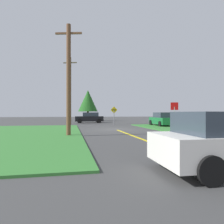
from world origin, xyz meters
TOP-DOWN VIEW (x-y plane):
  - ground_plane at (0.00, 0.00)m, footprint 120.00×120.00m
  - lane_stripe_center at (0.00, -8.00)m, footprint 0.20×14.00m
  - stop_sign at (5.05, -2.21)m, footprint 0.68×0.17m
  - car_on_crossroad at (6.42, 3.16)m, footprint 2.12×4.44m
  - car_approaching_junction at (-1.31, 12.65)m, footprint 4.34×2.12m
  - utility_pole_near at (-4.33, -5.15)m, footprint 1.78×0.55m
  - utility_pole_mid at (-4.26, 8.42)m, footprint 1.76×0.64m
  - direction_sign at (1.26, 6.40)m, footprint 0.91×0.08m
  - oak_tree_left at (-0.97, 19.65)m, footprint 3.68×3.68m

SIDE VIEW (x-z plane):
  - ground_plane at x=0.00m, z-range 0.00..0.00m
  - lane_stripe_center at x=0.00m, z-range 0.00..0.01m
  - car_on_crossroad at x=6.42m, z-range -0.01..1.61m
  - car_approaching_junction at x=-1.31m, z-range 0.00..1.62m
  - direction_sign at x=1.26m, z-range 0.29..2.68m
  - stop_sign at x=5.05m, z-range 0.49..3.02m
  - oak_tree_left at x=-0.97m, z-range 0.90..6.76m
  - utility_pole_near at x=-4.33m, z-range 0.12..7.69m
  - utility_pole_mid at x=-4.26m, z-range 0.12..9.04m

